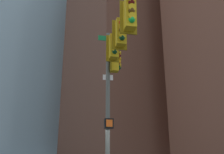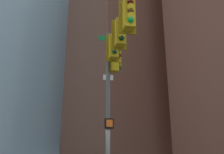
% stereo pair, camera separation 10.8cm
% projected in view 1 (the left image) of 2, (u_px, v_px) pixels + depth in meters
% --- Properties ---
extents(signal_pole_assembly, '(2.63, 4.37, 6.90)m').
position_uv_depth(signal_pole_assembly, '(116.00, 59.00, 9.51)').
color(signal_pole_assembly, '#4C514C').
rests_on(signal_pole_assembly, ground_plane).
extents(building_brick_midblock, '(20.06, 14.12, 44.51)m').
position_uv_depth(building_brick_midblock, '(125.00, 47.00, 49.56)').
color(building_brick_midblock, brown).
rests_on(building_brick_midblock, ground_plane).
extents(building_brick_farside, '(17.84, 14.68, 51.78)m').
position_uv_depth(building_brick_farside, '(138.00, 50.00, 60.38)').
color(building_brick_farside, '#4C3328').
rests_on(building_brick_farside, ground_plane).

